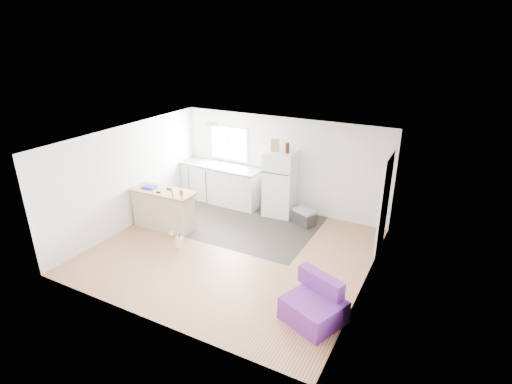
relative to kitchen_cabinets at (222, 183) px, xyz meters
The scene contains 19 objects.
room 2.76m from the kitchen_cabinets, 53.22° to the right, with size 5.51×5.01×2.41m.
vinyl_zone 1.36m from the kitchen_cabinets, 45.53° to the right, with size 4.05×2.50×0.00m, color #2D2722.
window 1.08m from the kitchen_cabinets, 81.09° to the left, with size 1.18×0.06×0.98m.
interior_door 4.40m from the kitchen_cabinets, ahead, with size 0.11×0.92×2.10m.
ceiling_fixture 2.11m from the kitchen_cabinets, 66.87° to the right, with size 0.30×0.30×0.07m, color white.
kitchen_cabinets is the anchor object (origin of this frame).
peninsula 2.00m from the kitchen_cabinets, 100.11° to the right, with size 1.57×0.64×0.95m.
refrigerator 1.74m from the kitchen_cabinets, ahead, with size 0.77×0.74×1.64m.
cooler 2.54m from the kitchen_cabinets, ahead, with size 0.60×0.52×0.39m.
purple_seat 5.16m from the kitchen_cabinets, 41.07° to the right, with size 1.08×1.07×0.70m.
cleaner_jug 2.65m from the kitchen_cabinets, 77.94° to the right, with size 0.16×0.12×0.31m.
mop 2.22m from the kitchen_cabinets, 87.90° to the right, with size 0.20×0.35×1.23m.
red_cup 2.05m from the kitchen_cabinets, 84.01° to the right, with size 0.08×0.08×0.12m, color red.
blue_tray 2.15m from the kitchen_cabinets, 109.45° to the right, with size 0.30×0.22×0.04m, color #1516C7.
tool_a 1.92m from the kitchen_cabinets, 97.08° to the right, with size 0.14×0.05×0.03m, color black.
tool_b 2.19m from the kitchen_cabinets, 98.62° to the right, with size 0.10×0.04×0.03m, color black.
cardboard_box 2.04m from the kitchen_cabinets, ahead, with size 0.20×0.10×0.30m, color tan.
bottle_left 2.28m from the kitchen_cabinets, ahead, with size 0.07×0.07×0.25m, color #3B1D0A.
bottle_right 2.28m from the kitchen_cabinets, ahead, with size 0.07×0.07×0.25m, color #3B1D0A.
Camera 1 is at (3.88, -6.30, 4.34)m, focal length 28.00 mm.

